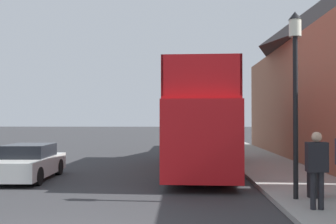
% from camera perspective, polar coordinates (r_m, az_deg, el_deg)
% --- Properties ---
extents(ground_plane, '(144.00, 144.00, 0.00)m').
position_cam_1_polar(ground_plane, '(27.67, -3.14, -5.57)').
color(ground_plane, '#333335').
extents(sidewalk, '(3.15, 108.00, 0.14)m').
position_cam_1_polar(sidewalk, '(24.89, 11.30, -5.92)').
color(sidewalk, '#999993').
rests_on(sidewalk, ground_plane).
extents(brick_terrace_rear, '(6.00, 18.54, 9.45)m').
position_cam_1_polar(brick_terrace_rear, '(23.97, 23.04, 5.08)').
color(brick_terrace_rear, '#9E664C').
rests_on(brick_terrace_rear, ground_plane).
extents(tour_bus, '(2.88, 11.16, 4.24)m').
position_cam_1_polar(tour_bus, '(17.29, 4.62, -2.21)').
color(tour_bus, red).
rests_on(tour_bus, ground_plane).
extents(parked_car_ahead_of_bus, '(2.00, 4.39, 1.45)m').
position_cam_1_polar(parked_car_ahead_of_bus, '(26.35, 4.75, -4.31)').
color(parked_car_ahead_of_bus, maroon).
rests_on(parked_car_ahead_of_bus, ground_plane).
extents(parked_car_far_side, '(1.91, 4.11, 1.29)m').
position_cam_1_polar(parked_car_far_side, '(15.52, -19.65, -6.97)').
color(parked_car_far_side, silver).
rests_on(parked_car_far_side, ground_plane).
extents(pedestrian_second, '(0.48, 0.26, 1.81)m').
position_cam_1_polar(pedestrian_second, '(9.89, 20.78, -6.89)').
color(pedestrian_second, '#232328').
rests_on(pedestrian_second, sidewalk).
extents(lamp_post_nearest, '(0.35, 0.35, 4.97)m').
position_cam_1_polar(lamp_post_nearest, '(11.00, 17.99, 5.79)').
color(lamp_post_nearest, black).
rests_on(lamp_post_nearest, sidewalk).
extents(lamp_post_second, '(0.35, 0.35, 4.43)m').
position_cam_1_polar(lamp_post_second, '(20.47, 9.93, 1.78)').
color(lamp_post_second, black).
rests_on(lamp_post_second, sidewalk).
extents(litter_bin, '(0.48, 0.48, 1.02)m').
position_cam_1_polar(litter_bin, '(11.45, 20.60, -8.84)').
color(litter_bin, black).
rests_on(litter_bin, sidewalk).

